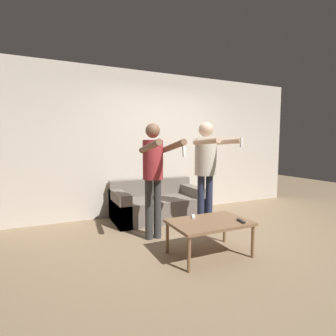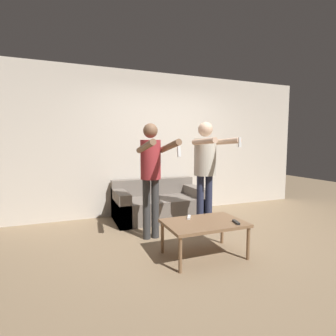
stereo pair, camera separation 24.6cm
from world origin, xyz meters
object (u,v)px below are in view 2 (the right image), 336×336
couch (159,205)px  coffee_table (204,225)px  person_standing_left (151,168)px  person_standing_right (206,163)px  remote_far (189,217)px  remote_near (236,222)px

couch → coffee_table: couch is taller
person_standing_left → person_standing_right: (0.87, 0.01, 0.05)m
person_standing_right → remote_far: 1.03m
remote_near → remote_far: bearing=137.7°
person_standing_left → remote_near: size_ratio=10.60×
remote_near → remote_far: size_ratio=1.04×
remote_far → remote_near: bearing=-42.3°
person_standing_left → coffee_table: bearing=-62.1°
person_standing_left → remote_far: size_ratio=11.02×
couch → remote_far: bearing=-94.8°
person_standing_left → coffee_table: 1.08m
remote_far → couch: bearing=85.2°
coffee_table → remote_near: size_ratio=6.15×
couch → person_standing_right: size_ratio=0.95×
coffee_table → remote_far: bearing=117.7°
person_standing_right → couch: bearing=114.9°
person_standing_left → coffee_table: (0.41, -0.78, -0.63)m
person_standing_left → remote_far: (0.31, -0.58, -0.58)m
couch → remote_far: 1.54m
person_standing_left → remote_near: (0.73, -0.97, -0.58)m
couch → person_standing_left: person_standing_left is taller
coffee_table → remote_far: remote_far is taller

